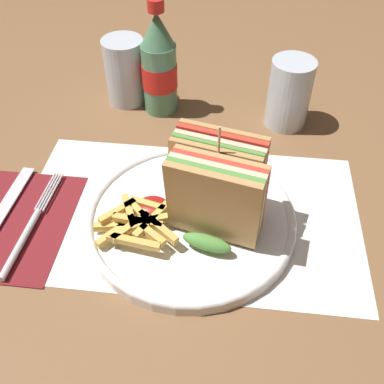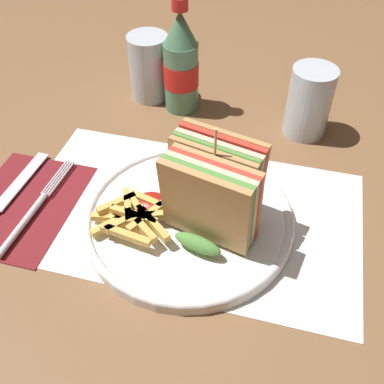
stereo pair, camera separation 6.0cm
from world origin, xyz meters
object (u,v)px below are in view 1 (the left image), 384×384
plate_main (190,218)px  fork (27,231)px  club_sandwich (216,189)px  glass_far (126,75)px  glass_near (288,98)px  coke_bottle_near (159,66)px

plate_main → fork: size_ratio=1.50×
plate_main → club_sandwich: club_sandwich is taller
fork → glass_far: 0.34m
glass_far → club_sandwich: bearing=-58.0°
plate_main → fork: plate_main is taller
fork → glass_near: 0.46m
glass_far → plate_main: bearing=-62.5°
club_sandwich → glass_near: (0.10, 0.25, -0.03)m
plate_main → glass_near: (0.13, 0.25, 0.04)m
plate_main → glass_near: glass_near is taller
coke_bottle_near → glass_near: 0.22m
plate_main → fork: bearing=-167.6°
club_sandwich → glass_far: size_ratio=1.31×
glass_near → plate_main: bearing=-118.5°
coke_bottle_near → glass_far: 0.08m
fork → coke_bottle_near: (0.13, 0.31, 0.08)m
club_sandwich → fork: size_ratio=0.80×
club_sandwich → coke_bottle_near: bearing=113.4°
club_sandwich → glass_far: 0.34m
coke_bottle_near → glass_near: bearing=-4.4°
club_sandwich → fork: club_sandwich is taller
club_sandwich → fork: bearing=-170.5°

